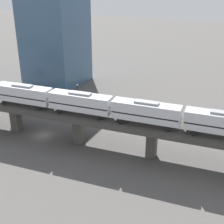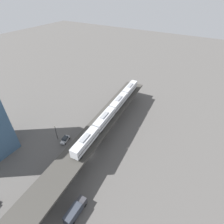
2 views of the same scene
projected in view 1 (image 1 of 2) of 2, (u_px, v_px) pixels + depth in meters
The scene contains 6 objects.
ground_plane at pixel (43, 135), 66.14m from camera, with size 400.00×400.00×0.00m, color #514F4C.
elevated_viaduct at pixel (41, 109), 63.67m from camera, with size 15.59×92.38×7.00m.
subway_train at pixel (112, 107), 55.84m from camera, with size 6.72×49.87×4.45m.
street_car_silver at pixel (74, 112), 75.07m from camera, with size 2.65×4.67×1.89m.
street_lamp at pixel (78, 95), 76.78m from camera, with size 0.44×0.44×6.94m.
office_tower at pixel (54, 24), 92.35m from camera, with size 16.00×16.00×36.00m.
Camera 1 is at (-46.71, -38.28, 31.09)m, focal length 50.00 mm.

